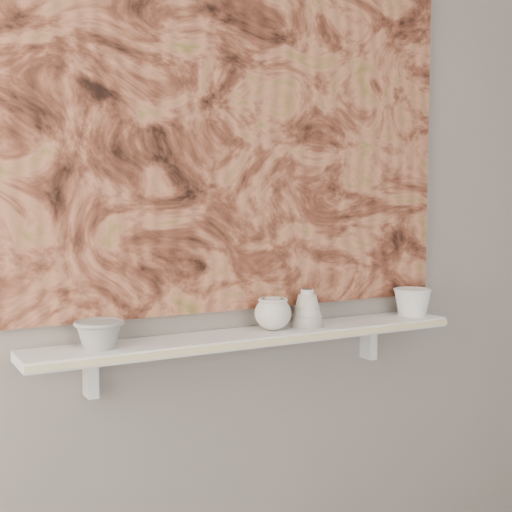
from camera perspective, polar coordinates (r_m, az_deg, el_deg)
wall_back at (r=2.23m, az=-1.33°, el=4.98°), size 3.60×0.00×3.60m
shelf at (r=2.19m, az=-0.14°, el=-6.48°), size 1.40×0.18×0.03m
shelf_stripe at (r=2.11m, az=1.09°, el=-6.91°), size 1.40×0.01×0.02m
bracket_left at (r=2.08m, az=-13.10°, el=-9.31°), size 0.03×0.06×0.12m
bracket_right at (r=2.52m, az=8.99°, el=-6.76°), size 0.03×0.06×0.12m
painting at (r=2.23m, az=-1.16°, el=9.88°), size 1.50×0.02×1.10m
house_motif at (r=2.45m, az=8.31°, el=2.15°), size 0.09×0.00×0.08m
bowl_grey at (r=1.99m, az=-12.44°, el=-6.11°), size 0.18×0.18×0.08m
cup_cream at (r=2.21m, az=1.36°, el=-4.61°), size 0.13×0.13×0.10m
bell_vessel at (r=2.27m, az=4.11°, el=-4.15°), size 0.13×0.13×0.12m
bowl_white at (r=2.54m, az=12.41°, el=-3.59°), size 0.17×0.17×0.10m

